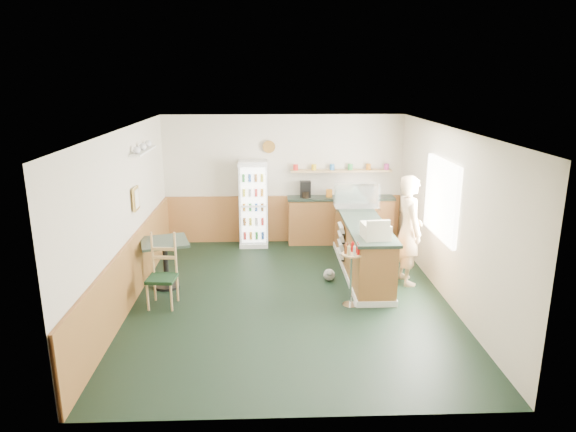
{
  "coord_description": "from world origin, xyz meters",
  "views": [
    {
      "loc": [
        -0.3,
        -7.62,
        3.46
      ],
      "look_at": [
        0.01,
        0.6,
        1.21
      ],
      "focal_mm": 32.0,
      "sensor_mm": 36.0,
      "label": 1
    }
  ],
  "objects_px": {
    "drinks_fridge": "(253,204)",
    "cash_register": "(376,231)",
    "shopkeeper": "(409,230)",
    "cafe_table": "(165,255)",
    "cafe_chair": "(163,268)",
    "display_case": "(356,197)",
    "condiment_stand": "(351,266)"
  },
  "relations": [
    {
      "from": "display_case",
      "to": "cafe_table",
      "type": "bearing_deg",
      "value": -159.7
    },
    {
      "from": "cash_register",
      "to": "shopkeeper",
      "type": "relative_size",
      "value": 0.22
    },
    {
      "from": "cafe_chair",
      "to": "drinks_fridge",
      "type": "bearing_deg",
      "value": 69.79
    },
    {
      "from": "display_case",
      "to": "condiment_stand",
      "type": "height_order",
      "value": "display_case"
    },
    {
      "from": "display_case",
      "to": "cash_register",
      "type": "xyz_separation_m",
      "value": [
        0.0,
        -1.82,
        -0.12
      ]
    },
    {
      "from": "shopkeeper",
      "to": "cafe_chair",
      "type": "height_order",
      "value": "shopkeeper"
    },
    {
      "from": "cash_register",
      "to": "cafe_table",
      "type": "xyz_separation_m",
      "value": [
        -3.4,
        0.56,
        -0.55
      ]
    },
    {
      "from": "condiment_stand",
      "to": "cafe_chair",
      "type": "height_order",
      "value": "cafe_chair"
    },
    {
      "from": "cash_register",
      "to": "condiment_stand",
      "type": "xyz_separation_m",
      "value": [
        -0.41,
        -0.28,
        -0.47
      ]
    },
    {
      "from": "cash_register",
      "to": "cafe_chair",
      "type": "height_order",
      "value": "cash_register"
    },
    {
      "from": "drinks_fridge",
      "to": "display_case",
      "type": "relative_size",
      "value": 2.13
    },
    {
      "from": "shopkeeper",
      "to": "condiment_stand",
      "type": "height_order",
      "value": "shopkeeper"
    },
    {
      "from": "shopkeeper",
      "to": "cafe_table",
      "type": "height_order",
      "value": "shopkeeper"
    },
    {
      "from": "shopkeeper",
      "to": "cash_register",
      "type": "bearing_deg",
      "value": 125.21
    },
    {
      "from": "drinks_fridge",
      "to": "condiment_stand",
      "type": "relative_size",
      "value": 1.79
    },
    {
      "from": "display_case",
      "to": "cash_register",
      "type": "distance_m",
      "value": 1.82
    },
    {
      "from": "drinks_fridge",
      "to": "condiment_stand",
      "type": "xyz_separation_m",
      "value": [
        1.57,
        -3.05,
        -0.23
      ]
    },
    {
      "from": "drinks_fridge",
      "to": "shopkeeper",
      "type": "xyz_separation_m",
      "value": [
        2.68,
        -2.15,
        0.05
      ]
    },
    {
      "from": "display_case",
      "to": "cash_register",
      "type": "height_order",
      "value": "display_case"
    },
    {
      "from": "cash_register",
      "to": "shopkeeper",
      "type": "bearing_deg",
      "value": 36.01
    },
    {
      "from": "display_case",
      "to": "cafe_chair",
      "type": "relative_size",
      "value": 0.73
    },
    {
      "from": "cafe_table",
      "to": "cafe_chair",
      "type": "distance_m",
      "value": 0.65
    },
    {
      "from": "drinks_fridge",
      "to": "cash_register",
      "type": "bearing_deg",
      "value": -54.38
    },
    {
      "from": "shopkeeper",
      "to": "cafe_table",
      "type": "distance_m",
      "value": 4.12
    },
    {
      "from": "shopkeeper",
      "to": "cafe_chair",
      "type": "relative_size",
      "value": 1.66
    },
    {
      "from": "cash_register",
      "to": "cafe_table",
      "type": "relative_size",
      "value": 0.45
    },
    {
      "from": "condiment_stand",
      "to": "cafe_table",
      "type": "distance_m",
      "value": 3.11
    },
    {
      "from": "display_case",
      "to": "shopkeeper",
      "type": "xyz_separation_m",
      "value": [
        0.7,
        -1.2,
        -0.3
      ]
    },
    {
      "from": "display_case",
      "to": "condiment_stand",
      "type": "xyz_separation_m",
      "value": [
        -0.41,
        -2.1,
        -0.59
      ]
    },
    {
      "from": "cash_register",
      "to": "shopkeeper",
      "type": "xyz_separation_m",
      "value": [
        0.7,
        0.62,
        -0.18
      ]
    },
    {
      "from": "drinks_fridge",
      "to": "cafe_chair",
      "type": "bearing_deg",
      "value": -115.03
    },
    {
      "from": "drinks_fridge",
      "to": "cafe_chair",
      "type": "xyz_separation_m",
      "value": [
        -1.33,
        -2.86,
        -0.3
      ]
    }
  ]
}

